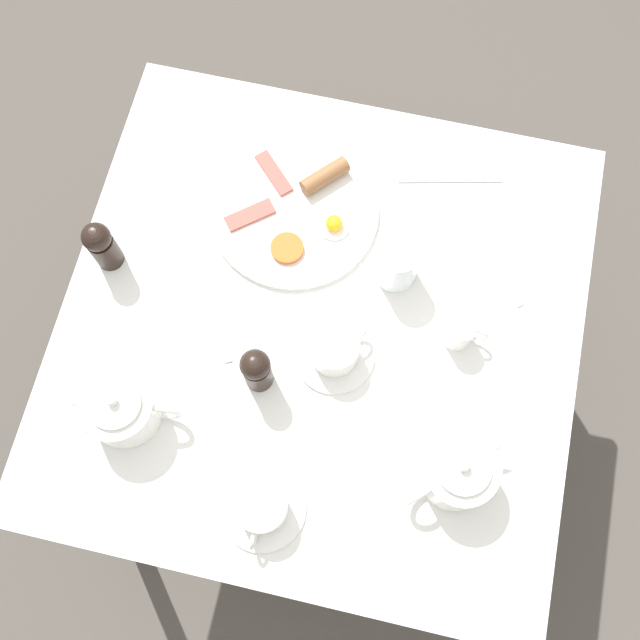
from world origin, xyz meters
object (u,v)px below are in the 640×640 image
salt_grinder (257,370)px  spoon_for_tea (220,325)px  teacup_with_saucer_right (335,351)px  pepper_grinder (102,245)px  breakfast_plate (297,209)px  fork_by_plate (497,269)px  teacup_with_saucer_left (262,507)px  teapot_far (458,471)px  creamer_jug (460,332)px  knife_by_plate (450,179)px  water_glass_tall (398,263)px  teapot_near (122,408)px

salt_grinder → spoon_for_tea: 0.14m
teacup_with_saucer_right → pepper_grinder: 0.45m
breakfast_plate → fork_by_plate: breakfast_plate is taller
teacup_with_saucer_left → salt_grinder: bearing=105.6°
spoon_for_tea → teacup_with_saucer_right: bearing=-2.3°
teapot_far → spoon_for_tea: size_ratio=1.19×
breakfast_plate → teacup_with_saucer_left: size_ratio=2.22×
fork_by_plate → spoon_for_tea: size_ratio=1.01×
creamer_jug → knife_by_plate: bearing=101.9°
teacup_with_saucer_right → pepper_grinder: (-0.44, 0.09, 0.03)m
teacup_with_saucer_right → fork_by_plate: teacup_with_saucer_right is taller
teapot_far → knife_by_plate: 0.56m
pepper_grinder → spoon_for_tea: size_ratio=0.92×
salt_grinder → breakfast_plate: bearing=91.9°
breakfast_plate → teacup_with_saucer_left: (0.07, -0.54, 0.02)m
teapot_far → salt_grinder: bearing=122.4°
pepper_grinder → spoon_for_tea: (0.23, -0.08, -0.06)m
pepper_grinder → knife_by_plate: bearing=27.2°
water_glass_tall → creamer_jug: (0.13, -0.09, -0.02)m
fork_by_plate → knife_by_plate: 0.20m
salt_grinder → spoon_for_tea: salt_grinder is taller
teapot_near → teapot_far: same height
teapot_far → breakfast_plate: bearing=87.8°
breakfast_plate → creamer_jug: creamer_jug is taller
water_glass_tall → teapot_near: bearing=-138.4°
knife_by_plate → teacup_with_saucer_right: bearing=-109.9°
pepper_grinder → fork_by_plate: pepper_grinder is taller
pepper_grinder → teacup_with_saucer_right: bearing=-11.4°
teacup_with_saucer_left → teacup_with_saucer_right: 0.29m
fork_by_plate → knife_by_plate: (-0.12, 0.16, -0.00)m
teapot_near → salt_grinder: salt_grinder is taller
breakfast_plate → teacup_with_saucer_left: bearing=-82.6°
breakfast_plate → teacup_with_saucer_right: bearing=-63.4°
teapot_far → salt_grinder: size_ratio=1.29×
spoon_for_tea → teacup_with_saucer_left: bearing=-62.4°
creamer_jug → pepper_grinder: (-0.65, 0.01, 0.03)m
teapot_far → spoon_for_tea: 0.49m
fork_by_plate → water_glass_tall: bearing=-164.2°
teacup_with_saucer_right → spoon_for_tea: teacup_with_saucer_right is taller
breakfast_plate → fork_by_plate: (0.39, -0.03, -0.01)m
pepper_grinder → knife_by_plate: pepper_grinder is taller
teacup_with_saucer_left → teapot_near: bearing=158.7°
creamer_jug → salt_grinder: 0.36m
teapot_far → water_glass_tall: size_ratio=1.54×
water_glass_tall → pepper_grinder: (-0.52, -0.09, 0.01)m
water_glass_tall → salt_grinder: size_ratio=0.84×
teapot_far → teacup_with_saucer_right: bearing=102.7°
teacup_with_saucer_left → teacup_with_saucer_right: (0.06, 0.29, 0.00)m
breakfast_plate → spoon_for_tea: (-0.08, -0.25, -0.01)m
pepper_grinder → fork_by_plate: size_ratio=0.92×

